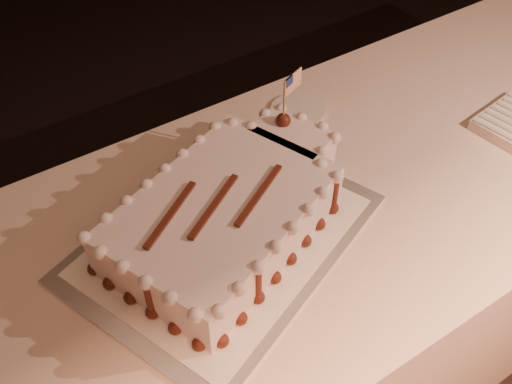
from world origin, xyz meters
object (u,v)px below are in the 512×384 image
cake_board (223,237)px  sheet_cake (231,209)px  side_plate (298,111)px  banquet_table (287,302)px

cake_board → sheet_cake: bearing=0.2°
sheet_cake → side_plate: (0.34, 0.24, -0.06)m
banquet_table → side_plate: (0.20, 0.26, 0.38)m
banquet_table → cake_board: size_ratio=4.10×
cake_board → sheet_cake: 0.07m
cake_board → side_plate: (0.37, 0.25, 0.00)m
sheet_cake → side_plate: size_ratio=4.17×
banquet_table → sheet_cake: (-0.14, 0.02, 0.44)m
cake_board → sheet_cake: sheet_cake is taller
banquet_table → side_plate: 0.50m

